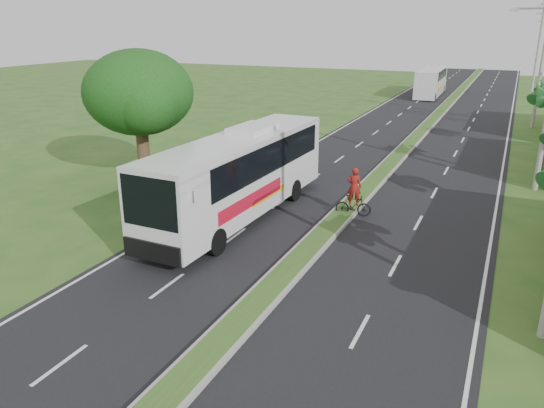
% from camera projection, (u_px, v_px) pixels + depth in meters
% --- Properties ---
extents(ground, '(180.00, 180.00, 0.00)m').
position_uv_depth(ground, '(256.00, 307.00, 17.37)').
color(ground, '#27541E').
rests_on(ground, ground).
extents(road_asphalt, '(14.00, 160.00, 0.02)m').
position_uv_depth(road_asphalt, '(391.00, 165.00, 34.58)').
color(road_asphalt, black).
rests_on(road_asphalt, ground).
extents(median_strip, '(1.20, 160.00, 0.18)m').
position_uv_depth(median_strip, '(391.00, 163.00, 34.55)').
color(median_strip, gray).
rests_on(median_strip, ground).
extents(lane_edge_left, '(0.12, 160.00, 0.01)m').
position_uv_depth(lane_edge_left, '(296.00, 155.00, 37.20)').
color(lane_edge_left, silver).
rests_on(lane_edge_left, ground).
extents(lane_edge_right, '(0.12, 160.00, 0.01)m').
position_uv_depth(lane_edge_right, '(501.00, 177.00, 31.96)').
color(lane_edge_right, silver).
rests_on(lane_edge_right, ground).
extents(shade_tree, '(6.30, 6.00, 7.54)m').
position_uv_depth(shade_tree, '(137.00, 95.00, 29.09)').
color(shade_tree, '#473321').
rests_on(shade_tree, ground).
extents(utility_pole_c, '(1.60, 0.28, 11.00)m').
position_uv_depth(utility_pole_c, '(542.00, 61.00, 44.89)').
color(utility_pole_c, gray).
rests_on(utility_pole_c, ground).
extents(utility_pole_d, '(1.60, 0.28, 10.50)m').
position_uv_depth(utility_pole_d, '(538.00, 53.00, 62.19)').
color(utility_pole_d, gray).
rests_on(utility_pole_d, ground).
extents(coach_bus_main, '(3.14, 13.13, 4.22)m').
position_uv_depth(coach_bus_main, '(240.00, 171.00, 24.59)').
color(coach_bus_main, silver).
rests_on(coach_bus_main, ground).
extents(coach_bus_far, '(2.71, 11.43, 3.32)m').
position_uv_depth(coach_bus_far, '(431.00, 81.00, 66.14)').
color(coach_bus_far, silver).
rests_on(coach_bus_far, ground).
extents(motorcyclist, '(1.77, 0.81, 2.40)m').
position_uv_depth(motorcyclist, '(354.00, 198.00, 25.25)').
color(motorcyclist, black).
rests_on(motorcyclist, ground).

